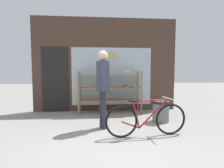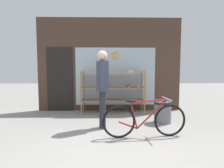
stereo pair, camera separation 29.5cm
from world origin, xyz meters
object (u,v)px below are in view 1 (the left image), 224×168
display_case (111,87)px  trash_bin (161,110)px  bicycle (146,119)px  pedestrian (103,82)px

display_case → trash_bin: bearing=-40.8°
bicycle → pedestrian: pedestrian is taller
bicycle → trash_bin: bearing=50.7°
bicycle → trash_bin: size_ratio=3.10×
bicycle → trash_bin: 1.18m
display_case → trash_bin: display_case is taller
bicycle → pedestrian: (-0.87, 0.58, 0.72)m
display_case → pedestrian: bearing=-101.9°
pedestrian → bicycle: bearing=32.5°
trash_bin → pedestrian: bearing=-165.8°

